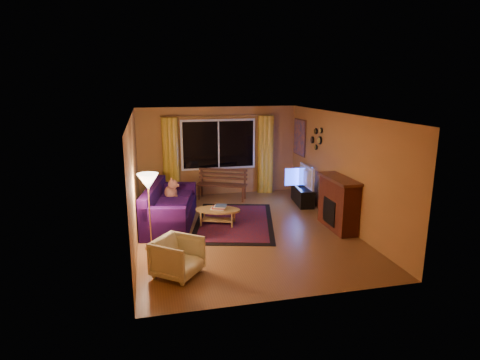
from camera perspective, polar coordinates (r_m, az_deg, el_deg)
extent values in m
cube|color=brown|center=(8.89, 0.44, -7.10)|extent=(4.50, 6.00, 0.02)
cube|color=white|center=(8.34, 0.48, 9.32)|extent=(4.50, 6.00, 0.02)
cube|color=#B7793C|center=(11.42, -3.11, 4.11)|extent=(4.50, 0.02, 2.50)
cube|color=#B7793C|center=(8.30, -14.88, 0.02)|extent=(0.02, 6.00, 2.50)
cube|color=#B7793C|center=(9.31, 14.11, 1.52)|extent=(0.02, 6.00, 2.50)
cube|color=black|center=(11.32, -3.06, 5.05)|extent=(2.00, 0.02, 1.30)
cylinder|color=#BF8C3F|center=(11.19, -3.07, 9.07)|extent=(3.20, 0.03, 0.03)
cylinder|color=gold|center=(11.16, -9.83, 3.03)|extent=(0.36, 0.36, 2.24)
cylinder|color=gold|center=(11.63, 3.59, 3.62)|extent=(0.36, 0.36, 2.24)
cube|color=#4A271A|center=(11.07, -2.60, -1.72)|extent=(1.42, 0.93, 0.41)
imported|color=#235B1E|center=(10.96, -12.61, -1.14)|extent=(0.60, 0.60, 0.81)
cube|color=#1C0630|center=(9.19, -9.88, -3.58)|extent=(1.41, 2.38, 0.90)
imported|color=beige|center=(6.84, -8.89, -10.54)|extent=(0.94, 0.95, 0.71)
cylinder|color=#BF8C3F|center=(7.84, -12.73, -4.47)|extent=(0.29, 0.29, 1.50)
cube|color=maroon|center=(9.32, -0.82, -5.97)|extent=(2.40, 3.13, 0.02)
cylinder|color=#B68743|center=(9.13, -3.18, -5.25)|extent=(1.31, 1.31, 0.37)
cube|color=black|center=(10.80, 8.87, -2.15)|extent=(0.50, 1.14, 0.46)
imported|color=black|center=(10.68, 8.97, 0.51)|extent=(0.17, 1.00, 0.57)
cube|color=maroon|center=(9.04, 13.82, -3.40)|extent=(0.40, 1.20, 1.10)
cube|color=orange|center=(11.43, 8.46, 6.02)|extent=(0.04, 0.76, 0.96)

